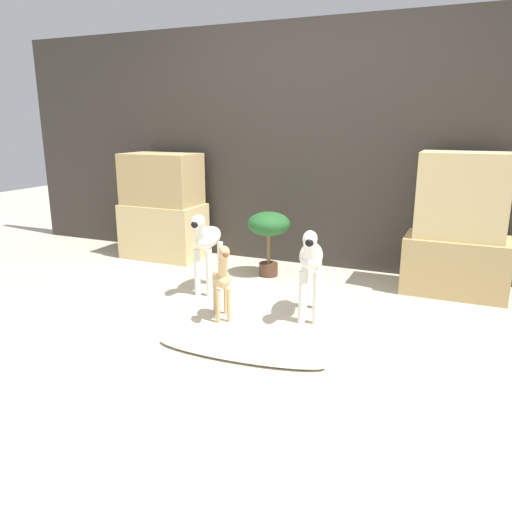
# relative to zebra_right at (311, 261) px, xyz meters

# --- Properties ---
(ground_plane) EXTENTS (14.00, 14.00, 0.00)m
(ground_plane) POSITION_rel_zebra_right_xyz_m (-0.47, -0.39, -0.41)
(ground_plane) COLOR beige
(wall_back) EXTENTS (6.40, 0.08, 2.20)m
(wall_back) POSITION_rel_zebra_right_xyz_m (-0.47, 1.34, 0.69)
(wall_back) COLOR #38332D
(wall_back) RESTS_ON ground_plane
(rock_pillar_left) EXTENTS (0.79, 0.47, 1.03)m
(rock_pillar_left) POSITION_rel_zebra_right_xyz_m (-1.84, 0.97, 0.08)
(rock_pillar_left) COLOR #DBC184
(rock_pillar_left) RESTS_ON ground_plane
(rock_pillar_right) EXTENTS (0.79, 0.47, 1.11)m
(rock_pillar_right) POSITION_rel_zebra_right_xyz_m (0.90, 0.97, 0.09)
(rock_pillar_right) COLOR tan
(rock_pillar_right) RESTS_ON ground_plane
(zebra_right) EXTENTS (0.26, 0.53, 0.66)m
(zebra_right) POSITION_rel_zebra_right_xyz_m (0.00, 0.00, 0.00)
(zebra_right) COLOR white
(zebra_right) RESTS_ON ground_plane
(zebra_left) EXTENTS (0.23, 0.53, 0.66)m
(zebra_left) POSITION_rel_zebra_right_xyz_m (-0.92, 0.21, 0.00)
(zebra_left) COLOR white
(zebra_left) RESTS_ON ground_plane
(giraffe_figurine) EXTENTS (0.27, 0.33, 0.56)m
(giraffe_figurine) POSITION_rel_zebra_right_xyz_m (-0.54, -0.28, -0.10)
(giraffe_figurine) COLOR tan
(giraffe_figurine) RESTS_ON ground_plane
(potted_palm_front) EXTENTS (0.37, 0.37, 0.58)m
(potted_palm_front) POSITION_rel_zebra_right_xyz_m (-0.63, 0.80, 0.01)
(potted_palm_front) COLOR #513323
(potted_palm_front) RESTS_ON ground_plane
(surfboard) EXTENTS (1.06, 0.29, 0.09)m
(surfboard) POSITION_rel_zebra_right_xyz_m (-0.21, -0.73, -0.39)
(surfboard) COLOR silver
(surfboard) RESTS_ON ground_plane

